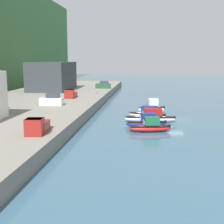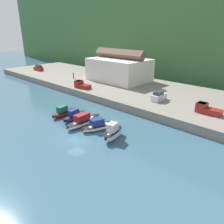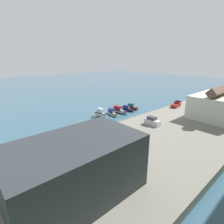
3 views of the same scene
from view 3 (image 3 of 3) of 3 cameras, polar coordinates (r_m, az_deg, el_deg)
name	(u,v)px [view 3 (image 3 of 3)]	position (r m, az deg, el deg)	size (l,w,h in m)	color
ground_plane	(104,111)	(64.34, -2.72, 0.17)	(320.00, 320.00, 0.00)	#385B70
quay_promenade	(175,133)	(46.86, 19.81, -6.33)	(133.81, 26.47, 1.80)	gray
harbor_clubhouse	(220,105)	(61.06, 31.76, 1.90)	(18.09, 12.51, 9.67)	silver
yacht_club_building	(76,168)	(23.34, -11.63, -17.54)	(16.40, 9.72, 7.60)	#2D3338
moored_boat_0	(132,107)	(67.64, 6.39, 1.60)	(2.77, 6.28, 2.15)	red
moored_boat_1	(127,109)	(65.05, 4.82, 1.00)	(2.88, 6.55, 2.11)	navy
moored_boat_2	(119,110)	(63.01, 2.18, 0.59)	(2.71, 8.62, 2.30)	silver
moored_boat_3	(112,113)	(60.36, 0.08, -0.20)	(3.78, 7.02, 2.16)	white
moored_boat_4	(101,114)	(58.17, -3.66, -0.58)	(3.03, 5.41, 2.91)	white
parked_car_0	(224,94)	(96.36, 32.74, 4.83)	(4.30, 2.04, 2.16)	maroon
parked_car_1	(0,163)	(34.23, -32.73, -13.77)	(1.97, 4.27, 2.16)	#1E4C2D
parked_car_2	(152,121)	(47.61, 13.02, -3.00)	(1.88, 4.23, 2.16)	silver
pickup_truck_0	(120,132)	(40.10, 2.75, -6.60)	(4.77, 2.09, 1.90)	maroon
pickup_truck_1	(176,105)	(67.88, 20.30, 2.31)	(4.91, 2.46, 1.90)	maroon
person_on_quay	(206,102)	(75.59, 28.25, 2.97)	(0.40, 0.40, 2.14)	#232838
dog_on_quay	(71,141)	(37.74, -13.34, -9.27)	(0.88, 0.35, 0.68)	tan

